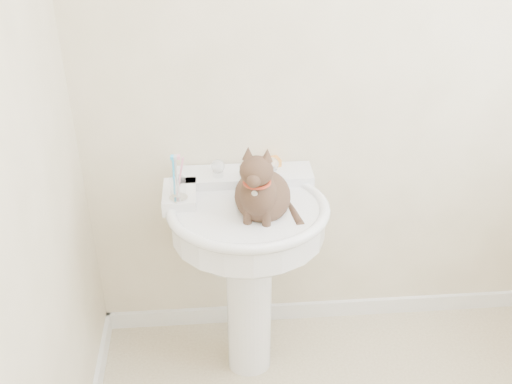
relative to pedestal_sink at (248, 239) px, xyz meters
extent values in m
cube|color=white|center=(0.42, 0.28, -0.66)|extent=(2.20, 0.02, 0.09)
cylinder|color=white|center=(0.00, -0.01, -0.36)|extent=(0.19, 0.19, 0.69)
cylinder|color=white|center=(0.00, -0.01, 0.09)|extent=(0.61, 0.61, 0.13)
ellipsoid|color=white|center=(0.00, -0.01, 0.02)|extent=(0.56, 0.48, 0.22)
torus|color=white|center=(0.00, -0.01, 0.15)|extent=(0.64, 0.64, 0.04)
cube|color=white|center=(0.00, 0.21, 0.16)|extent=(0.57, 0.15, 0.06)
cube|color=white|center=(-0.26, 0.08, 0.16)|extent=(0.13, 0.20, 0.06)
cylinder|color=silver|center=(0.00, 0.16, 0.22)|extent=(0.05, 0.05, 0.05)
cylinder|color=silver|center=(0.00, 0.11, 0.25)|extent=(0.04, 0.04, 0.14)
sphere|color=white|center=(-0.11, 0.18, 0.24)|extent=(0.06, 0.06, 0.06)
sphere|color=white|center=(0.11, 0.18, 0.24)|extent=(0.06, 0.06, 0.06)
cube|color=orange|center=(0.11, 0.25, 0.21)|extent=(0.10, 0.08, 0.03)
cylinder|color=silver|center=(-0.26, 0.02, 0.20)|extent=(0.07, 0.07, 0.01)
cylinder|color=white|center=(-0.26, 0.02, 0.24)|extent=(0.06, 0.06, 0.09)
cylinder|color=#2DABEB|center=(-0.28, 0.02, 0.29)|extent=(0.01, 0.01, 0.17)
cylinder|color=silver|center=(-0.26, 0.02, 0.29)|extent=(0.01, 0.01, 0.17)
cylinder|color=pink|center=(-0.25, 0.02, 0.29)|extent=(0.01, 0.01, 0.17)
ellipsoid|color=brown|center=(0.05, -0.01, 0.21)|extent=(0.22, 0.25, 0.20)
ellipsoid|color=brown|center=(0.05, -0.10, 0.27)|extent=(0.14, 0.13, 0.18)
ellipsoid|color=brown|center=(0.05, -0.13, 0.38)|extent=(0.12, 0.11, 0.11)
cone|color=brown|center=(0.02, -0.11, 0.44)|extent=(0.04, 0.04, 0.05)
cone|color=brown|center=(0.09, -0.11, 0.44)|extent=(0.04, 0.04, 0.05)
cylinder|color=brown|center=(0.16, 0.01, 0.14)|extent=(0.03, 0.03, 0.23)
torus|color=maroon|center=(0.05, -0.12, 0.33)|extent=(0.10, 0.10, 0.01)
camera|label=1|loc=(-0.12, -1.96, 1.41)|focal=42.00mm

